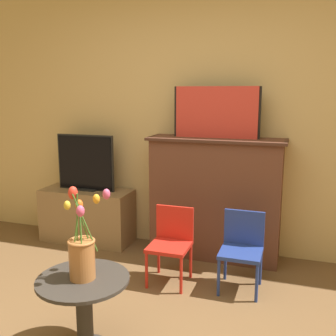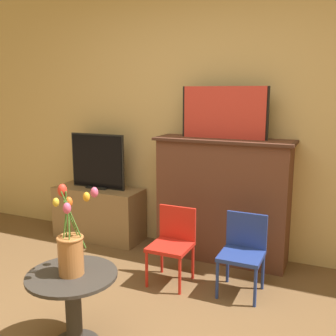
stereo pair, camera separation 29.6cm
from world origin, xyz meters
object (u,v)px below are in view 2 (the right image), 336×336
Objects in this scene: chair_red at (173,240)px; chair_blue at (243,249)px; vase_tulips at (71,247)px; painting at (224,113)px; tv_monitor at (97,162)px.

chair_red is 1.00× the size of chair_blue.
vase_tulips reaches higher than chair_blue.
vase_tulips is (-0.77, -1.10, 0.30)m from chair_blue.
painting reaches higher than chair_blue.
tv_monitor is at bearing 163.13° from chair_blue.
chair_red and chair_blue have the same top height.
tv_monitor reaches higher than vase_tulips.
chair_red is 1.10m from vase_tulips.
painting is 1.44× the size of vase_tulips.
chair_red is 1.13× the size of vase_tulips.
chair_blue is at bearing 55.06° from vase_tulips.
chair_red is at bearing -27.20° from tv_monitor.
chair_red is 0.57m from chair_blue.
tv_monitor is 1.15× the size of vase_tulips.
chair_blue is 1.13× the size of vase_tulips.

